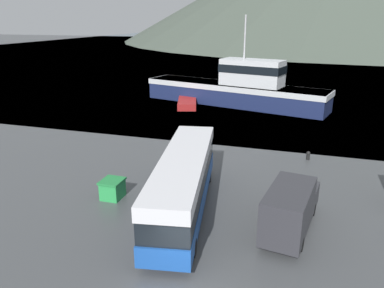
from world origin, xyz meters
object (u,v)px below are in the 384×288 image
at_px(tour_bus, 184,181).
at_px(storage_bin, 113,189).
at_px(delivery_van, 291,207).
at_px(fishing_boat, 238,88).
at_px(small_boat, 187,102).

relative_size(tour_bus, storage_bin, 8.73).
xyz_separation_m(tour_bus, delivery_van, (5.95, -0.39, -0.51)).
xyz_separation_m(tour_bus, fishing_boat, (-2.23, 28.44, 0.26)).
xyz_separation_m(storage_bin, small_boat, (-3.60, 26.28, -0.20)).
bearing_deg(storage_bin, tour_bus, -3.23).
height_order(delivery_van, fishing_boat, fishing_boat).
bearing_deg(tour_bus, fishing_boat, 84.69).
distance_m(delivery_van, storage_bin, 10.72).
bearing_deg(delivery_van, storage_bin, -175.06).
xyz_separation_m(delivery_van, fishing_boat, (-8.18, 28.83, 0.77)).
relative_size(delivery_van, storage_bin, 4.48).
bearing_deg(tour_bus, small_boat, 97.62).
height_order(fishing_boat, storage_bin, fishing_boat).
distance_m(tour_bus, delivery_van, 5.98).
bearing_deg(small_boat, storage_bin, 81.24).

